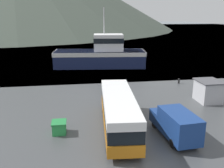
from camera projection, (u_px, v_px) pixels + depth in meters
water_surface at (82, 29)px, 150.23m from camera, size 240.00×240.00×0.00m
tour_bus at (119, 111)px, 21.48m from camera, size 3.41×10.88×3.08m
delivery_van at (176, 123)px, 20.16m from camera, size 2.53×5.78×2.37m
fishing_boat at (101, 54)px, 46.67m from camera, size 17.21×7.16×10.75m
storage_bin at (59, 127)px, 21.09m from camera, size 1.23×1.33×1.05m
dock_kiosk at (208, 91)px, 28.46m from camera, size 2.57×3.07×2.48m
small_boat at (130, 59)px, 52.20m from camera, size 3.48×6.35×0.95m
mooring_bollard at (179, 81)px, 35.96m from camera, size 0.29×0.29×0.75m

